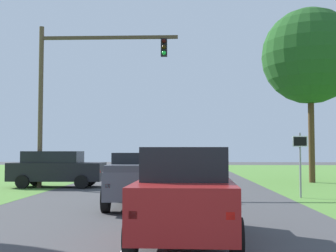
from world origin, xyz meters
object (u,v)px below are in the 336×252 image
at_px(traffic_light, 75,82).
at_px(oak_tree_right, 310,56).
at_px(keep_moving_sign, 300,156).
at_px(crossing_suv_far, 56,168).
at_px(pickup_truck_lead, 141,178).
at_px(red_suv_near, 186,192).

distance_m(traffic_light, oak_tree_right, 14.05).
bearing_deg(keep_moving_sign, crossing_suv_far, 156.89).
height_order(traffic_light, crossing_suv_far, traffic_light).
xyz_separation_m(traffic_light, keep_moving_sign, (10.28, -4.37, -3.75)).
relative_size(traffic_light, crossing_suv_far, 1.74).
xyz_separation_m(pickup_truck_lead, keep_moving_sign, (6.13, 3.03, 0.72)).
bearing_deg(crossing_suv_far, traffic_light, -24.10).
bearing_deg(oak_tree_right, red_suv_near, -113.60).
bearing_deg(keep_moving_sign, pickup_truck_lead, -153.69).
height_order(pickup_truck_lead, crossing_suv_far, crossing_suv_far).
bearing_deg(oak_tree_right, pickup_truck_lead, -127.73).
bearing_deg(pickup_truck_lead, keep_moving_sign, 26.31).
height_order(red_suv_near, keep_moving_sign, keep_moving_sign).
bearing_deg(traffic_light, oak_tree_right, 18.04).
distance_m(pickup_truck_lead, keep_moving_sign, 6.88).
bearing_deg(crossing_suv_far, pickup_truck_lead, -56.69).
distance_m(pickup_truck_lead, traffic_light, 9.59).
xyz_separation_m(traffic_light, crossing_suv_far, (-1.01, 0.45, -4.45)).
xyz_separation_m(red_suv_near, oak_tree_right, (7.56, 17.30, 6.54)).
xyz_separation_m(oak_tree_right, crossing_suv_far, (-14.21, -3.85, -6.59)).
height_order(traffic_light, oak_tree_right, oak_tree_right).
distance_m(oak_tree_right, crossing_suv_far, 16.13).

